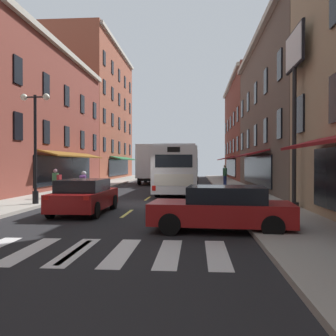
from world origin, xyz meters
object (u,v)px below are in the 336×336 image
object	(u,v)px
motorcycle_rider	(84,189)
pedestrian_near	(56,183)
box_truck	(153,164)
street_lamp_twin	(35,143)
billboard_sign	(295,74)
sedan_near	(160,175)
sedan_mid	(222,208)
pedestrian_mid	(225,175)
bicycle_near	(79,187)
sedan_far	(84,196)
transit_bus	(179,169)

from	to	relation	value
motorcycle_rider	pedestrian_near	bearing A→B (deg)	151.25
box_truck	street_lamp_twin	xyz separation A→B (m)	(-3.35, -19.67, 1.07)
pedestrian_near	street_lamp_twin	bearing A→B (deg)	-165.21
billboard_sign	box_truck	distance (m)	22.51
sedan_near	pedestrian_near	xyz separation A→B (m)	(-3.49, -24.95, 0.30)
sedan_mid	billboard_sign	bearing A→B (deg)	55.54
motorcycle_rider	pedestrian_mid	xyz separation A→B (m)	(8.34, 12.28, 0.36)
sedan_mid	bicycle_near	world-z (taller)	sedan_mid
box_truck	motorcycle_rider	xyz separation A→B (m)	(-1.59, -17.72, -1.27)
box_truck	bicycle_near	distance (m)	13.74
box_truck	street_lamp_twin	distance (m)	19.98
bicycle_near	pedestrian_near	size ratio (longest dim) A/B	1.07
sedan_mid	pedestrian_mid	world-z (taller)	pedestrian_mid
sedan_mid	sedan_far	world-z (taller)	sedan_far
sedan_near	street_lamp_twin	distance (m)	28.26
transit_bus	sedan_far	distance (m)	11.68
box_truck	street_lamp_twin	size ratio (longest dim) A/B	1.45
sedan_near	pedestrian_near	size ratio (longest dim) A/B	2.86
transit_bus	box_truck	size ratio (longest dim) A/B	1.54
box_truck	sedan_near	world-z (taller)	box_truck
sedan_near	sedan_far	world-z (taller)	sedan_far
sedan_far	billboard_sign	bearing A→B (deg)	9.34
box_truck	motorcycle_rider	distance (m)	17.84
street_lamp_twin	bicycle_near	bearing A→B (deg)	89.73
billboard_sign	sedan_far	xyz separation A→B (m)	(-8.80, -1.45, -5.21)
sedan_mid	street_lamp_twin	size ratio (longest dim) A/B	0.84
sedan_near	motorcycle_rider	world-z (taller)	motorcycle_rider
billboard_sign	pedestrian_near	xyz separation A→B (m)	(-12.06, 3.79, -4.94)
sedan_far	street_lamp_twin	world-z (taller)	street_lamp_twin
transit_bus	pedestrian_mid	bearing A→B (deg)	55.80
box_truck	bicycle_near	bearing A→B (deg)	-104.05
sedan_far	bicycle_near	size ratio (longest dim) A/B	2.52
motorcycle_rider	pedestrian_mid	bearing A→B (deg)	55.81
motorcycle_rider	billboard_sign	bearing A→B (deg)	-15.11
motorcycle_rider	sedan_near	bearing A→B (deg)	86.58
transit_bus	sedan_far	bearing A→B (deg)	-107.01
billboard_sign	sedan_near	world-z (taller)	billboard_sign
billboard_sign	bicycle_near	size ratio (longest dim) A/B	4.47
box_truck	motorcycle_rider	size ratio (longest dim) A/B	3.66
billboard_sign	transit_bus	size ratio (longest dim) A/B	0.66
sedan_mid	motorcycle_rider	xyz separation A→B (m)	(-6.68, 7.74, 0.01)
box_truck	sedan_mid	xyz separation A→B (m)	(5.09, -25.47, -1.28)
billboard_sign	motorcycle_rider	bearing A→B (deg)	164.89
sedan_mid	motorcycle_rider	bearing A→B (deg)	130.77
sedan_near	street_lamp_twin	size ratio (longest dim) A/B	0.88
billboard_sign	pedestrian_near	world-z (taller)	billboard_sign
sedan_mid	street_lamp_twin	world-z (taller)	street_lamp_twin
sedan_near	pedestrian_near	distance (m)	25.20
transit_bus	sedan_mid	xyz separation A→B (m)	(1.95, -14.70, -0.98)
transit_bus	motorcycle_rider	xyz separation A→B (m)	(-4.72, -6.96, -0.96)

